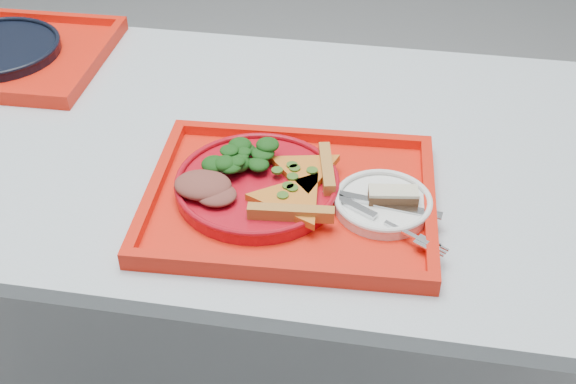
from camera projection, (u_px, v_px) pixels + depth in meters
The scene contains 11 objects.
table at pixel (202, 169), 1.34m from camera, with size 1.60×0.80×0.75m.
tray_main at pixel (290, 201), 1.14m from camera, with size 0.45×0.35×0.01m, color red.
dinner_plate at pixel (257, 186), 1.15m from camera, with size 0.26×0.26×0.02m, color #AC0B18.
side_plate at pixel (383, 205), 1.11m from camera, with size 0.15×0.15×0.01m, color white.
pizza_slice_a at pixel (293, 197), 1.09m from camera, with size 0.15×0.13×0.02m, color orange, non-canonical shape.
pizza_slice_b at pixel (306, 169), 1.15m from camera, with size 0.13×0.12×0.02m, color orange, non-canonical shape.
salad_heap at pixel (242, 153), 1.16m from camera, with size 0.09×0.08×0.05m, color black.
meat_portion at pixel (203, 185), 1.11m from camera, with size 0.09×0.07×0.03m, color brown.
dessert_bar at pixel (393, 195), 1.10m from camera, with size 0.08×0.04×0.02m.
knife at pixel (382, 203), 1.10m from camera, with size 0.18×0.02×0.01m, color silver.
fork at pixel (384, 221), 1.07m from camera, with size 0.18×0.02×0.01m, color silver.
Camera 1 is at (0.34, -1.03, 1.48)m, focal length 45.00 mm.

